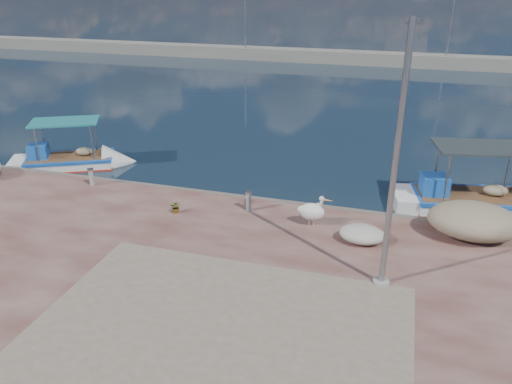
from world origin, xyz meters
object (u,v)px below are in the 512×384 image
object	(u,v)px
boat_right	(471,203)
bollard_near	(249,200)
lamp_post	(394,172)
boat_left	(70,163)
pelican	(312,211)

from	to	relation	value
boat_right	bollard_near	bearing A→B (deg)	-167.02
boat_right	lamp_post	bearing A→B (deg)	-124.72
boat_left	bollard_near	bearing A→B (deg)	-44.49
lamp_post	bollard_near	bearing A→B (deg)	145.74
pelican	lamp_post	world-z (taller)	lamp_post
boat_left	pelican	xyz separation A→B (m)	(12.19, -3.55, 0.82)
boat_right	lamp_post	xyz separation A→B (m)	(-2.97, -6.91, 3.57)
boat_left	pelican	size ratio (longest dim) A/B	4.89
boat_right	lamp_post	distance (m)	8.32
lamp_post	pelican	bearing A→B (deg)	131.16
bollard_near	lamp_post	bearing A→B (deg)	-34.26
boat_left	bollard_near	distance (m)	10.27
boat_right	pelican	bearing A→B (deg)	-154.81
boat_left	lamp_post	size ratio (longest dim) A/B	0.80
boat_right	lamp_post	world-z (taller)	lamp_post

